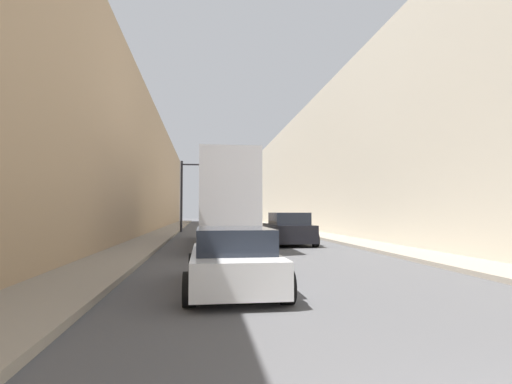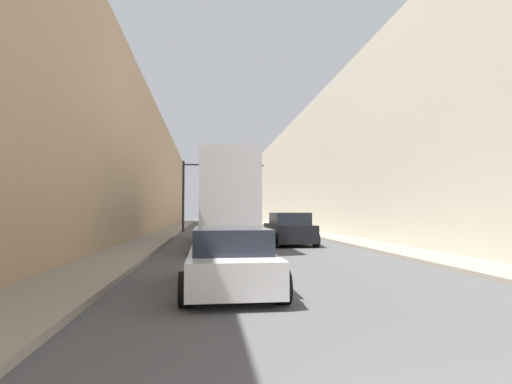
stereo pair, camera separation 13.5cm
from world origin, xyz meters
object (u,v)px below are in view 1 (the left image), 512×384
object	(u,v)px
suv_car	(288,229)
traffic_signal_gantry	(202,182)
sedan_car	(233,259)
semi_truck	(223,199)

from	to	relation	value
suv_car	traffic_signal_gantry	size ratio (longest dim) A/B	0.69
sedan_car	suv_car	distance (m)	12.33
suv_car	semi_truck	bearing A→B (deg)	179.43
sedan_car	suv_car	xyz separation A→B (m)	(3.80, 11.73, 0.14)
sedan_car	traffic_signal_gantry	world-z (taller)	traffic_signal_gantry
suv_car	traffic_signal_gantry	distance (m)	14.93
semi_truck	suv_car	xyz separation A→B (m)	(3.42, -0.03, -1.57)
semi_truck	traffic_signal_gantry	xyz separation A→B (m)	(-1.15, 13.75, 1.88)
semi_truck	sedan_car	size ratio (longest dim) A/B	2.57
traffic_signal_gantry	suv_car	bearing A→B (deg)	-71.66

